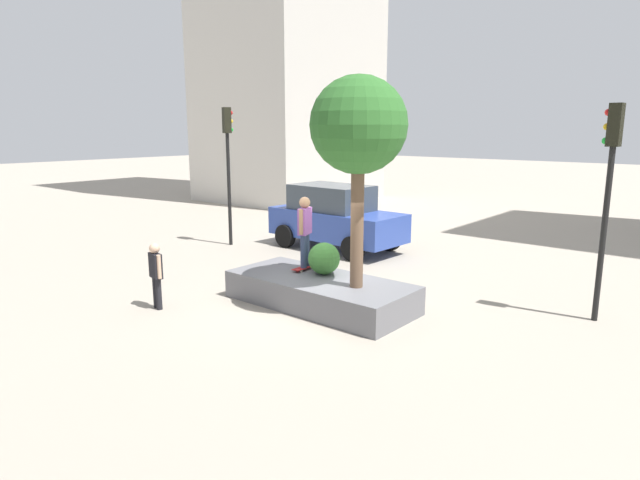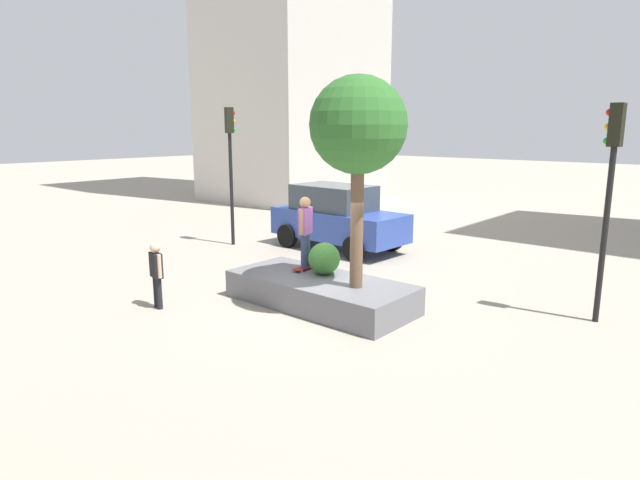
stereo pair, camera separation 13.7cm
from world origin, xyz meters
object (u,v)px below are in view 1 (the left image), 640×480
at_px(bystander_watching, 156,271).
at_px(skateboard, 305,267).
at_px(planter_ledge, 320,292).
at_px(skateboarder, 305,227).
at_px(sedan_parked, 335,217).
at_px(traffic_light_corner, 609,176).
at_px(plaza_tree, 358,128).
at_px(traffic_light_median, 228,153).

bearing_deg(bystander_watching, skateboard, 56.83).
xyz_separation_m(planter_ledge, skateboarder, (-0.78, 0.37, 1.38)).
relative_size(skateboarder, sedan_parked, 0.36).
bearing_deg(sedan_parked, skateboard, -59.62).
relative_size(planter_ledge, skateboard, 5.43).
relative_size(skateboarder, traffic_light_corner, 0.38).
bearing_deg(skateboarder, skateboard, 153.43).
bearing_deg(skateboard, bystander_watching, -123.17).
xyz_separation_m(planter_ledge, bystander_watching, (-2.68, -2.54, 0.56)).
xyz_separation_m(plaza_tree, bystander_watching, (-3.71, -2.54, -3.15)).
bearing_deg(skateboarder, planter_ledge, -25.21).
bearing_deg(skateboard, skateboarder, -26.57).
relative_size(skateboard, bystander_watching, 0.53).
distance_m(skateboarder, traffic_light_corner, 6.61).
bearing_deg(sedan_parked, skateboarder, -59.62).
bearing_deg(bystander_watching, traffic_light_corner, 35.34).
xyz_separation_m(plaza_tree, traffic_light_corner, (4.10, 3.00, -0.96)).
bearing_deg(bystander_watching, skateboarder, 56.83).
bearing_deg(traffic_light_median, bystander_watching, -54.75).
relative_size(planter_ledge, plaza_tree, 0.99).
height_order(plaza_tree, traffic_light_corner, plaza_tree).
bearing_deg(traffic_light_median, skateboarder, -24.82).
height_order(sedan_parked, traffic_light_corner, traffic_light_corner).
distance_m(planter_ledge, skateboarder, 1.63).
bearing_deg(planter_ledge, traffic_light_corner, 30.30).
relative_size(traffic_light_corner, bystander_watching, 2.96).
bearing_deg(sedan_parked, plaza_tree, -47.70).
distance_m(sedan_parked, traffic_light_corner, 9.01).
xyz_separation_m(plaza_tree, traffic_light_median, (-7.68, 3.09, -0.84)).
relative_size(traffic_light_median, bystander_watching, 3.09).
bearing_deg(traffic_light_median, skateboard, -24.82).
bearing_deg(traffic_light_corner, planter_ledge, -149.70).
bearing_deg(plaza_tree, skateboard, 168.48).
xyz_separation_m(planter_ledge, skateboard, (-0.78, 0.37, 0.38)).
xyz_separation_m(skateboard, traffic_light_corner, (5.91, 2.63, 2.38)).
height_order(skateboard, traffic_light_median, traffic_light_median).
bearing_deg(bystander_watching, sedan_parked, 95.87).
xyz_separation_m(planter_ledge, sedan_parked, (-3.45, 4.92, 0.77)).
distance_m(sedan_parked, bystander_watching, 7.50).
distance_m(plaza_tree, sedan_parked, 7.27).
relative_size(skateboard, traffic_light_corner, 0.18).
bearing_deg(plaza_tree, sedan_parked, 132.30).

